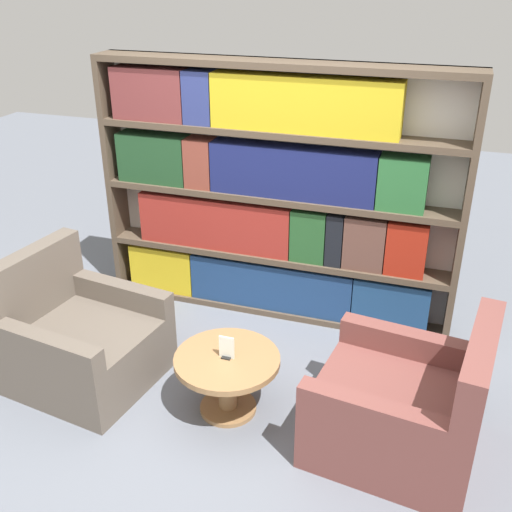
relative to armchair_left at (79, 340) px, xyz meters
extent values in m
plane|color=slate|center=(1.04, -0.11, -0.29)|extent=(14.00, 14.00, 0.00)
cube|color=silver|center=(1.04, 1.43, 0.73)|extent=(2.87, 0.05, 2.05)
cube|color=brown|center=(-0.37, 1.31, 0.73)|extent=(0.05, 0.30, 2.05)
cube|color=brown|center=(2.45, 1.31, 0.73)|extent=(0.05, 0.30, 2.05)
cube|color=brown|center=(1.04, 1.31, -0.27)|extent=(2.77, 0.30, 0.05)
cube|color=brown|center=(1.04, 1.31, 0.22)|extent=(2.77, 0.30, 0.05)
cube|color=brown|center=(1.04, 1.31, 0.73)|extent=(2.77, 0.30, 0.05)
cube|color=brown|center=(1.04, 1.31, 1.24)|extent=(2.77, 0.30, 0.05)
cube|color=brown|center=(1.04, 1.31, 1.73)|extent=(2.77, 0.30, 0.05)
cube|color=gold|center=(0.03, 1.28, -0.04)|extent=(0.58, 0.20, 0.40)
cube|color=navy|center=(1.02, 1.28, -0.04)|extent=(1.38, 0.20, 0.40)
cube|color=navy|center=(2.01, 1.28, -0.04)|extent=(0.59, 0.20, 0.40)
cube|color=#9F2B24|center=(0.54, 1.28, 0.45)|extent=(1.30, 0.20, 0.42)
cube|color=#26572A|center=(1.33, 1.28, 0.45)|extent=(0.28, 0.20, 0.42)
cube|color=black|center=(1.54, 1.28, 0.45)|extent=(0.13, 0.20, 0.42)
cube|color=brown|center=(1.77, 1.28, 0.45)|extent=(0.31, 0.20, 0.42)
cube|color=#A52414|center=(2.08, 1.28, 0.45)|extent=(0.30, 0.20, 0.42)
cube|color=#204726|center=(0.01, 1.28, 0.95)|extent=(0.58, 0.20, 0.39)
cube|color=brown|center=(0.42, 1.28, 0.95)|extent=(0.22, 0.20, 0.39)
cube|color=navy|center=(1.18, 1.28, 0.95)|extent=(1.28, 0.20, 0.39)
cube|color=#2A6834|center=(2.00, 1.28, 0.95)|extent=(0.35, 0.20, 0.39)
cube|color=brown|center=(0.03, 1.28, 1.47)|extent=(0.59, 0.20, 0.40)
cube|color=navy|center=(0.44, 1.28, 1.47)|extent=(0.22, 0.20, 0.40)
cube|color=gold|center=(1.25, 1.28, 1.47)|extent=(1.39, 0.20, 0.40)
cube|color=brown|center=(0.05, -0.01, -0.08)|extent=(1.06, 1.00, 0.42)
cube|color=brown|center=(-0.35, 0.05, 0.37)|extent=(0.26, 0.89, 0.48)
cube|color=brown|center=(0.06, -0.39, 0.21)|extent=(0.82, 0.23, 0.17)
cube|color=brown|center=(0.17, 0.36, 0.21)|extent=(0.82, 0.23, 0.17)
cube|color=brown|center=(2.19, -0.01, -0.08)|extent=(1.05, 0.99, 0.42)
cube|color=brown|center=(2.60, -0.06, 0.37)|extent=(0.25, 0.89, 0.48)
cube|color=brown|center=(2.17, 0.38, 0.21)|extent=(0.82, 0.22, 0.17)
cube|color=brown|center=(2.08, -0.37, 0.21)|extent=(0.82, 0.22, 0.17)
cylinder|color=olive|center=(1.12, -0.02, -0.10)|extent=(0.12, 0.12, 0.38)
cylinder|color=olive|center=(1.12, -0.02, -0.28)|extent=(0.38, 0.38, 0.03)
cylinder|color=olive|center=(1.12, -0.02, 0.11)|extent=(0.68, 0.68, 0.04)
cube|color=black|center=(1.12, -0.02, 0.13)|extent=(0.06, 0.06, 0.01)
cube|color=silver|center=(1.12, -0.02, 0.20)|extent=(0.10, 0.01, 0.15)
camera|label=1|loc=(2.28, -2.93, 2.38)|focal=42.00mm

